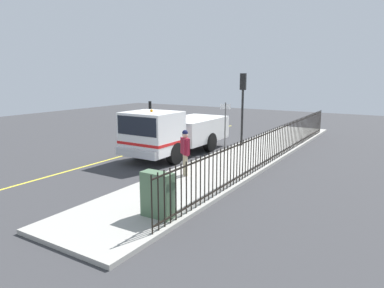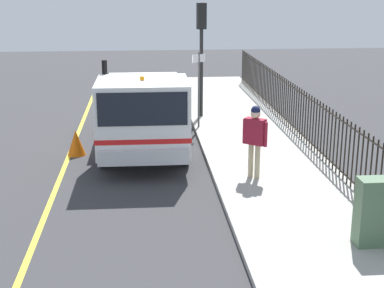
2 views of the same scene
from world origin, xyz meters
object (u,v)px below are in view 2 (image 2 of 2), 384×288
(work_truck, at_px, (143,108))
(traffic_cone, at_px, (76,143))
(worker_standing, at_px, (255,134))
(utility_cabinet, at_px, (381,212))
(traffic_light_near, at_px, (201,37))
(street_sign, at_px, (199,81))

(work_truck, height_order, traffic_cone, work_truck)
(worker_standing, height_order, utility_cabinet, worker_standing)
(traffic_cone, bearing_deg, utility_cabinet, -46.69)
(traffic_light_near, distance_m, street_sign, 1.96)
(worker_standing, bearing_deg, traffic_light_near, -45.33)
(work_truck, bearing_deg, utility_cabinet, 122.57)
(traffic_light_near, relative_size, utility_cabinet, 3.11)
(work_truck, relative_size, worker_standing, 3.75)
(traffic_light_near, distance_m, utility_cabinet, 10.54)
(worker_standing, xyz_separation_m, utility_cabinet, (1.51, -3.68, -0.45))
(utility_cabinet, distance_m, street_sign, 8.95)
(traffic_cone, bearing_deg, street_sign, 32.64)
(worker_standing, distance_m, traffic_cone, 5.19)
(street_sign, bearing_deg, traffic_cone, -147.36)
(utility_cabinet, relative_size, street_sign, 0.51)
(utility_cabinet, bearing_deg, street_sign, 105.08)
(worker_standing, xyz_separation_m, traffic_cone, (-4.42, 2.61, -0.83))
(worker_standing, bearing_deg, utility_cabinet, 151.93)
(work_truck, height_order, traffic_light_near, traffic_light_near)
(work_truck, distance_m, utility_cabinet, 7.69)
(traffic_light_near, bearing_deg, street_sign, 72.32)
(traffic_cone, bearing_deg, worker_standing, -30.54)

